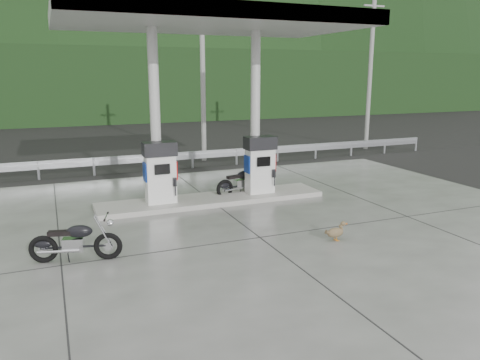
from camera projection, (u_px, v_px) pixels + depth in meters
name	position (u px, v px, depth m)	size (l,w,h in m)	color
ground	(244.00, 226.00, 12.19)	(160.00, 160.00, 0.00)	black
forecourt_apron	(244.00, 226.00, 12.19)	(18.00, 14.00, 0.02)	#62625E
pump_island	(213.00, 199.00, 14.43)	(7.00, 1.40, 0.15)	#A29E96
gas_pump_left	(160.00, 173.00, 13.62)	(0.95, 0.55, 1.80)	white
gas_pump_right	(260.00, 165.00, 14.80)	(0.95, 0.55, 1.80)	white
canopy_column_left	(155.00, 116.00, 13.63)	(0.30, 0.30, 5.00)	silver
canopy_column_right	(255.00, 113.00, 14.81)	(0.30, 0.30, 5.00)	silver
canopy_roof	(210.00, 20.00, 13.26)	(8.50, 5.00, 0.40)	silver
guardrail	(169.00, 153.00, 19.26)	(26.00, 0.16, 1.42)	#ADB0B5
road	(152.00, 156.00, 22.57)	(60.00, 7.00, 0.01)	black
utility_pole_b	(203.00, 71.00, 20.62)	(0.22, 0.22, 8.00)	gray
utility_pole_c	(370.00, 72.00, 23.95)	(0.22, 0.22, 8.00)	gray
tree_band	(104.00, 85.00, 38.61)	(80.00, 6.00, 6.00)	black
forested_hills	(81.00, 102.00, 66.35)	(100.00, 40.00, 140.00)	black
motorcycle_left	(76.00, 242.00, 9.79)	(1.78, 0.56, 0.84)	black
motorcycle_right	(242.00, 182.00, 15.19)	(1.81, 0.57, 0.86)	black
duck	(335.00, 233.00, 11.03)	(0.54, 0.15, 0.39)	brown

